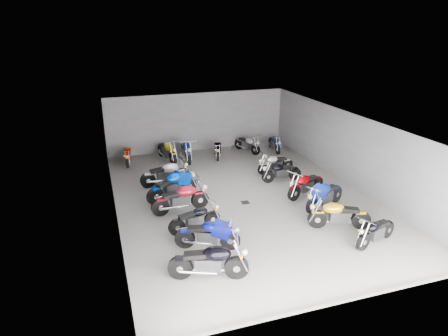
{
  "coord_description": "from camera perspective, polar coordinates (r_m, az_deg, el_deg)",
  "views": [
    {
      "loc": [
        -5.34,
        -14.09,
        6.85
      ],
      "look_at": [
        -0.41,
        1.01,
        1.0
      ],
      "focal_mm": 32.0,
      "sensor_mm": 36.0,
      "label": 1
    }
  ],
  "objects": [
    {
      "name": "motorcycle_right_b",
      "position": [
        14.55,
        16.06,
        -6.43
      ],
      "size": [
        2.1,
        0.89,
        0.96
      ],
      "rotation": [
        0.0,
        0.0,
        1.22
      ],
      "color": "black",
      "rests_on": "ground"
    },
    {
      "name": "motorcycle_right_e",
      "position": [
        18.23,
        8.16,
        -0.53
      ],
      "size": [
        1.91,
        0.37,
        0.84
      ],
      "rotation": [
        0.0,
        0.0,
        1.56
      ],
      "color": "black",
      "rests_on": "ground"
    },
    {
      "name": "wall_left",
      "position": [
        15.05,
        -15.63,
        -1.0
      ],
      "size": [
        0.1,
        14.0,
        3.2
      ],
      "primitive_type": "cube",
      "color": "slate",
      "rests_on": "ground"
    },
    {
      "name": "motorcycle_right_d",
      "position": [
        16.84,
        11.6,
        -2.32
      ],
      "size": [
        2.04,
        0.95,
        0.94
      ],
      "rotation": [
        0.0,
        0.0,
        1.96
      ],
      "color": "black",
      "rests_on": "ground"
    },
    {
      "name": "motorcycle_right_a",
      "position": [
        13.99,
        20.85,
        -8.42
      ],
      "size": [
        1.86,
        0.73,
        0.84
      ],
      "rotation": [
        0.0,
        0.0,
        1.89
      ],
      "color": "black",
      "rests_on": "ground"
    },
    {
      "name": "motorcycle_back_c",
      "position": [
        20.89,
        -5.46,
        2.54
      ],
      "size": [
        0.47,
        2.27,
        1.0
      ],
      "rotation": [
        0.0,
        0.0,
        3.09
      ],
      "color": "black",
      "rests_on": "ground"
    },
    {
      "name": "wall_right",
      "position": [
        18.25,
        17.4,
        2.54
      ],
      "size": [
        0.1,
        14.0,
        3.2
      ],
      "primitive_type": "cube",
      "color": "slate",
      "rests_on": "ground"
    },
    {
      "name": "motorcycle_right_c",
      "position": [
        15.94,
        14.16,
        -3.79
      ],
      "size": [
        2.09,
        1.05,
        0.98
      ],
      "rotation": [
        0.0,
        0.0,
        2.0
      ],
      "color": "black",
      "rests_on": "ground"
    },
    {
      "name": "motorcycle_back_d",
      "position": [
        21.29,
        -0.93,
        2.7
      ],
      "size": [
        0.63,
        1.82,
        0.82
      ],
      "rotation": [
        0.0,
        0.0,
        2.86
      ],
      "color": "black",
      "rests_on": "ground"
    },
    {
      "name": "wall_back",
      "position": [
        22.39,
        -3.8,
        6.6
      ],
      "size": [
        10.0,
        0.1,
        3.2
      ],
      "primitive_type": "cube",
      "color": "slate",
      "rests_on": "ground"
    },
    {
      "name": "drain_grate",
      "position": [
        16.13,
        3.05,
        -4.93
      ],
      "size": [
        0.32,
        0.32,
        0.01
      ],
      "primitive_type": "cube",
      "color": "black",
      "rests_on": "ground"
    },
    {
      "name": "motorcycle_left_f",
      "position": [
        17.78,
        -8.33,
        -0.82
      ],
      "size": [
        2.23,
        0.48,
        0.98
      ],
      "rotation": [
        0.0,
        0.0,
        -1.5
      ],
      "color": "black",
      "rests_on": "ground"
    },
    {
      "name": "motorcycle_left_c",
      "position": [
        13.9,
        -4.11,
        -7.21
      ],
      "size": [
        1.91,
        0.49,
        0.84
      ],
      "rotation": [
        0.0,
        0.0,
        -1.41
      ],
      "color": "black",
      "rests_on": "ground"
    },
    {
      "name": "motorcycle_back_a",
      "position": [
        20.87,
        -13.54,
        1.78
      ],
      "size": [
        0.47,
        1.88,
        0.83
      ],
      "rotation": [
        0.0,
        0.0,
        2.99
      ],
      "color": "black",
      "rests_on": "ground"
    },
    {
      "name": "motorcycle_left_d",
      "position": [
        15.25,
        -6.15,
        -4.33
      ],
      "size": [
        2.28,
        0.52,
        1.0
      ],
      "rotation": [
        0.0,
        0.0,
        -1.46
      ],
      "color": "black",
      "rests_on": "ground"
    },
    {
      "name": "motorcycle_left_e",
      "position": [
        16.36,
        -7.3,
        -2.54
      ],
      "size": [
        2.24,
        1.09,
        1.04
      ],
      "rotation": [
        0.0,
        0.0,
        -1.16
      ],
      "color": "black",
      "rests_on": "ground"
    },
    {
      "name": "motorcycle_back_b",
      "position": [
        20.92,
        -8.11,
        2.45
      ],
      "size": [
        0.65,
        2.23,
        0.99
      ],
      "rotation": [
        0.0,
        0.0,
        3.35
      ],
      "color": "black",
      "rests_on": "ground"
    },
    {
      "name": "motorcycle_back_e",
      "position": [
        22.16,
        3.36,
        3.46
      ],
      "size": [
        0.82,
        1.91,
        0.87
      ],
      "rotation": [
        0.0,
        0.0,
        3.5
      ],
      "color": "black",
      "rests_on": "ground"
    },
    {
      "name": "ground",
      "position": [
        16.56,
        2.43,
        -4.25
      ],
      "size": [
        14.0,
        14.0,
        0.0
      ],
      "primitive_type": "plane",
      "color": "gray",
      "rests_on": "ground"
    },
    {
      "name": "motorcycle_back_f",
      "position": [
        22.52,
        7.24,
        3.53
      ],
      "size": [
        0.44,
        1.87,
        0.82
      ],
      "rotation": [
        0.0,
        0.0,
        3.01
      ],
      "color": "black",
      "rests_on": "ground"
    },
    {
      "name": "ceiling",
      "position": [
        15.5,
        2.61,
        6.65
      ],
      "size": [
        10.0,
        14.0,
        0.04
      ],
      "primitive_type": "cube",
      "color": "black",
      "rests_on": "wall_back"
    },
    {
      "name": "motorcycle_left_b",
      "position": [
        12.82,
        -2.26,
        -9.47
      ],
      "size": [
        2.0,
        0.94,
        0.93
      ],
      "rotation": [
        0.0,
        0.0,
        -1.96
      ],
      "color": "black",
      "rests_on": "ground"
    },
    {
      "name": "motorcycle_left_a",
      "position": [
        11.45,
        -2.1,
        -13.22
      ],
      "size": [
        2.22,
        0.85,
        1.0
      ],
      "rotation": [
        0.0,
        0.0,
        -1.88
      ],
      "color": "black",
      "rests_on": "ground"
    },
    {
      "name": "motorcycle_right_f",
      "position": [
        19.23,
        7.32,
        0.65
      ],
      "size": [
        1.93,
        0.48,
        0.85
      ],
      "rotation": [
        0.0,
        0.0,
        1.72
      ],
      "color": "black",
      "rests_on": "ground"
    }
  ]
}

